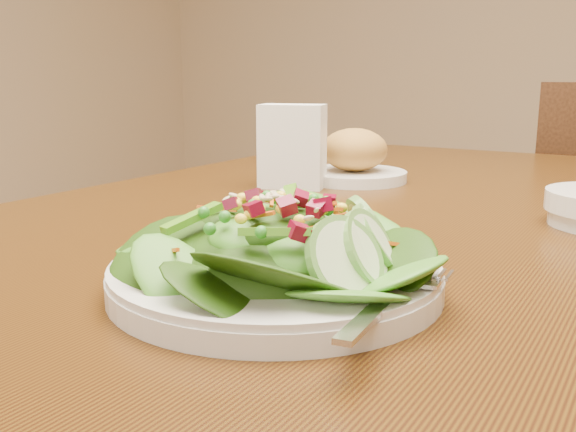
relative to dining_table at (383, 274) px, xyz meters
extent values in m
cube|color=#432809|center=(0.00, 0.00, 0.08)|extent=(0.90, 1.40, 0.04)
cylinder|color=#41210E|center=(-0.39, 0.64, -0.29)|extent=(0.07, 0.07, 0.71)
cylinder|color=#41210E|center=(0.03, 1.18, -0.44)|extent=(0.04, 0.04, 0.41)
cylinder|color=#41210E|center=(0.06, 0.82, -0.44)|extent=(0.04, 0.04, 0.41)
cylinder|color=silver|center=(0.06, -0.38, 0.11)|extent=(0.27, 0.27, 0.02)
ellipsoid|color=black|center=(0.06, -0.38, 0.14)|extent=(0.18, 0.18, 0.04)
cube|color=silver|center=(0.18, -0.41, 0.12)|extent=(0.05, 0.18, 0.01)
cylinder|color=silver|center=(-0.12, 0.15, 0.11)|extent=(0.17, 0.17, 0.02)
ellipsoid|color=#A0753D|center=(-0.12, 0.15, 0.15)|extent=(0.11, 0.11, 0.07)
cube|color=white|center=(-0.18, 0.04, 0.17)|extent=(0.11, 0.08, 0.13)
cube|color=white|center=(-0.18, 0.04, 0.18)|extent=(0.09, 0.07, 0.11)
camera|label=1|loc=(0.34, -0.80, 0.28)|focal=40.00mm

